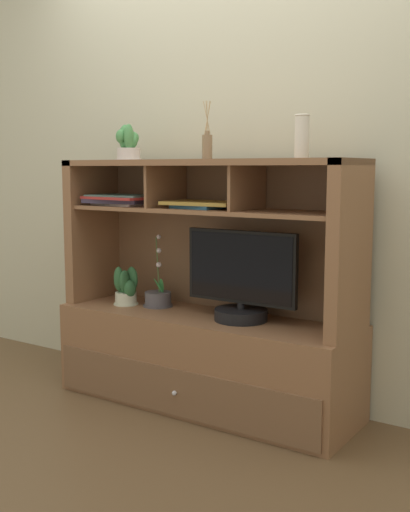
# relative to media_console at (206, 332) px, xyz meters

# --- Properties ---
(floor_plane) EXTENTS (6.00, 6.00, 0.02)m
(floor_plane) POSITION_rel_media_console_xyz_m (0.00, -0.01, -0.39)
(floor_plane) COLOR brown
(floor_plane) RESTS_ON ground
(back_wall) EXTENTS (6.00, 0.02, 2.80)m
(back_wall) POSITION_rel_media_console_xyz_m (0.00, 0.27, 1.02)
(back_wall) COLOR beige
(back_wall) RESTS_ON ground
(media_console) EXTENTS (1.57, 0.52, 1.25)m
(media_console) POSITION_rel_media_console_xyz_m (0.00, 0.00, 0.00)
(media_console) COLOR brown
(media_console) RESTS_ON ground
(tv_monitor) EXTENTS (0.59, 0.26, 0.44)m
(tv_monitor) POSITION_rel_media_console_xyz_m (0.22, -0.02, 0.27)
(tv_monitor) COLOR black
(tv_monitor) RESTS_ON media_console
(potted_orchid) EXTENTS (0.16, 0.16, 0.39)m
(potted_orchid) POSITION_rel_media_console_xyz_m (-0.32, 0.01, 0.14)
(potted_orchid) COLOR #504C52
(potted_orchid) RESTS_ON media_console
(potted_fern) EXTENTS (0.14, 0.13, 0.21)m
(potted_fern) POSITION_rel_media_console_xyz_m (-0.49, -0.05, 0.19)
(potted_fern) COLOR beige
(potted_fern) RESTS_ON media_console
(magazine_stack_left) EXTENTS (0.40, 0.30, 0.06)m
(magazine_stack_left) POSITION_rel_media_console_xyz_m (-0.51, -0.04, 0.66)
(magazine_stack_left) COLOR beige
(magazine_stack_left) RESTS_ON media_console
(magazine_stack_centre) EXTENTS (0.39, 0.29, 0.03)m
(magazine_stack_centre) POSITION_rel_media_console_xyz_m (-0.01, -0.00, 0.65)
(magazine_stack_centre) COLOR #285579
(magazine_stack_centre) RESTS_ON media_console
(diffuser_bottle) EXTENTS (0.05, 0.05, 0.28)m
(diffuser_bottle) POSITION_rel_media_console_xyz_m (-0.00, 0.01, 0.94)
(diffuser_bottle) COLOR #84694C
(diffuser_bottle) RESTS_ON media_console
(potted_succulent) EXTENTS (0.14, 0.14, 0.19)m
(potted_succulent) POSITION_rel_media_console_xyz_m (-0.51, 0.02, 0.96)
(potted_succulent) COLOR silver
(potted_succulent) RESTS_ON media_console
(ceramic_vase) EXTENTS (0.07, 0.07, 0.20)m
(ceramic_vase) POSITION_rel_media_console_xyz_m (0.51, 0.01, 0.97)
(ceramic_vase) COLOR beige
(ceramic_vase) RESTS_ON media_console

